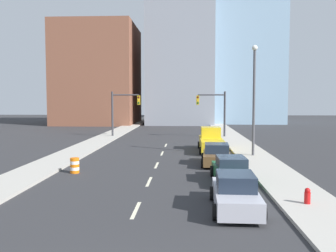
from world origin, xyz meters
TOP-DOWN VIEW (x-y plane):
  - sidewalk_left at (-7.43, 45.36)m, footprint 2.83×90.71m
  - sidewalk_right at (7.43, 45.36)m, footprint 2.83×90.71m
  - lane_stripe_at_8m at (0.00, 7.75)m, footprint 0.16×2.40m
  - lane_stripe_at_13m at (0.00, 13.12)m, footprint 0.16×2.40m
  - lane_stripe_at_18m at (0.00, 18.30)m, footprint 0.16×2.40m
  - lane_stripe_at_24m at (0.00, 24.01)m, footprint 0.16×2.40m
  - lane_stripe_at_30m at (0.00, 29.60)m, footprint 0.16×2.40m
  - building_brick_left at (-14.45, 62.31)m, footprint 14.00×16.00m
  - building_office_center at (0.78, 66.31)m, footprint 12.00×20.00m
  - building_glass_right at (13.56, 70.31)m, footprint 13.00×20.00m
  - traffic_signal_left at (-5.90, 37.38)m, footprint 3.50×0.35m
  - traffic_signal_right at (5.56, 37.38)m, footprint 3.50×0.35m
  - traffic_barrel at (-4.87, 15.31)m, footprint 0.56×0.56m
  - street_lamp at (7.35, 22.33)m, footprint 0.44×0.44m
  - fire_hydrant at (7.23, 8.54)m, footprint 0.26×0.26m
  - sedan_silver at (4.13, 8.05)m, footprint 2.10×4.61m
  - sedan_green at (4.57, 13.32)m, footprint 2.14×4.53m
  - sedan_brown at (4.18, 18.69)m, footprint 2.29×4.37m
  - pickup_truck_yellow at (4.24, 25.68)m, footprint 2.24×6.26m

SIDE VIEW (x-z plane):
  - lane_stripe_at_8m at x=0.00m, z-range 0.00..0.01m
  - lane_stripe_at_13m at x=0.00m, z-range 0.00..0.01m
  - lane_stripe_at_18m at x=0.00m, z-range 0.00..0.01m
  - lane_stripe_at_24m at x=0.00m, z-range 0.00..0.01m
  - lane_stripe_at_30m at x=0.00m, z-range 0.00..0.01m
  - sidewalk_left at x=-7.43m, z-range 0.00..0.16m
  - sidewalk_right at x=7.43m, z-range 0.00..0.16m
  - fire_hydrant at x=7.23m, z-range 0.00..0.83m
  - traffic_barrel at x=-4.87m, z-range 0.00..0.95m
  - sedan_green at x=4.57m, z-range -0.06..1.35m
  - sedan_brown at x=4.18m, z-range -0.07..1.43m
  - sedan_silver at x=4.13m, z-range -0.07..1.45m
  - pickup_truck_yellow at x=4.24m, z-range -0.20..1.88m
  - traffic_signal_left at x=-5.90m, z-range 0.78..6.28m
  - traffic_signal_right at x=5.56m, z-range 0.78..6.28m
  - street_lamp at x=7.35m, z-range 0.67..9.46m
  - building_brick_left at x=-14.45m, z-range 0.00..18.18m
  - building_office_center at x=0.78m, z-range 0.00..22.12m
  - building_glass_right at x=13.56m, z-range 0.00..30.83m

